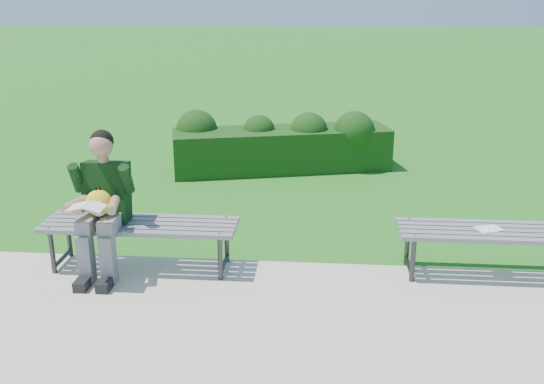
# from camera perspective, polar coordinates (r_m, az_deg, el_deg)

# --- Properties ---
(ground) EXTENTS (80.00, 80.00, 0.00)m
(ground) POSITION_cam_1_polar(r_m,az_deg,el_deg) (5.91, -0.20, -6.70)
(ground) COLOR #327018
(ground) RESTS_ON ground
(walkway) EXTENTS (30.00, 3.50, 0.02)m
(walkway) POSITION_cam_1_polar(r_m,az_deg,el_deg) (4.39, -2.26, -16.31)
(walkway) COLOR beige
(walkway) RESTS_ON ground
(hedge) EXTENTS (3.23, 1.52, 0.87)m
(hedge) POSITION_cam_1_polar(r_m,az_deg,el_deg) (8.86, 0.87, 4.58)
(hedge) COLOR #183912
(hedge) RESTS_ON ground
(bench_left) EXTENTS (1.80, 0.50, 0.46)m
(bench_left) POSITION_cam_1_polar(r_m,az_deg,el_deg) (5.76, -12.32, -3.35)
(bench_left) COLOR slate
(bench_left) RESTS_ON walkway
(bench_right) EXTENTS (1.80, 0.50, 0.46)m
(bench_right) POSITION_cam_1_polar(r_m,az_deg,el_deg) (5.84, 20.60, -3.83)
(bench_right) COLOR slate
(bench_right) RESTS_ON walkway
(seated_boy) EXTENTS (0.56, 0.76, 1.31)m
(seated_boy) POSITION_cam_1_polar(r_m,az_deg,el_deg) (5.67, -15.70, -0.75)
(seated_boy) COLOR gray
(seated_boy) RESTS_ON walkway
(paper_sheet) EXTENTS (0.27, 0.23, 0.01)m
(paper_sheet) POSITION_cam_1_polar(r_m,az_deg,el_deg) (5.79, 19.71, -3.29)
(paper_sheet) COLOR white
(paper_sheet) RESTS_ON bench_right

